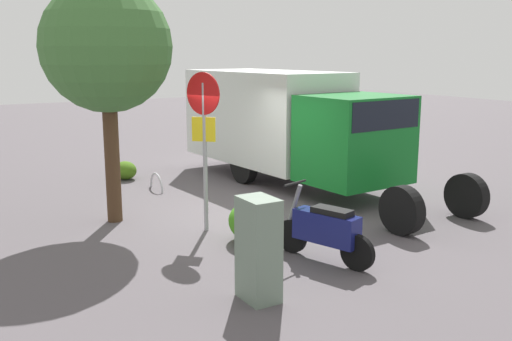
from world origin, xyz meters
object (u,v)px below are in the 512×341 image
Objects in this scene: street_tree at (107,48)px; utility_cabinet at (259,249)px; stop_sign at (204,127)px; box_truck_near at (288,121)px; motorcycle at (325,230)px; bike_rack_hoop at (157,190)px.

street_tree reaches higher than utility_cabinet.
box_truck_near is at bearing -54.00° from stop_sign.
box_truck_near is 5.80m from motorcycle.
motorcycle is at bearing -67.26° from utility_cabinet.
stop_sign is at bearing -13.31° from utility_cabinet.
box_truck_near is at bearing -106.26° from bike_rack_hoop.
stop_sign is at bearing 2.05° from motorcycle.
bike_rack_hoop is at bearing -13.18° from motorcycle.
utility_cabinet is at bearing -40.99° from box_truck_near.
stop_sign is at bearing 173.65° from bike_rack_hoop.
box_truck_near is at bearing -76.84° from street_tree.
stop_sign is 3.46m from utility_cabinet.
motorcycle is (-5.05, 2.67, -1.05)m from box_truck_near.
stop_sign reaches higher than utility_cabinet.
street_tree is (1.46, 1.27, 1.39)m from stop_sign.
box_truck_near is 4.83× the size of motorcycle.
street_tree is (-1.13, 4.83, 1.76)m from box_truck_near.
box_truck_near is 5.27m from street_tree.
motorcycle is at bearing -151.11° from street_tree.
street_tree is at bearing 10.89° from motorcycle.
bike_rack_hoop is at bearing -6.35° from stop_sign.
box_truck_near is 4.43m from stop_sign.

